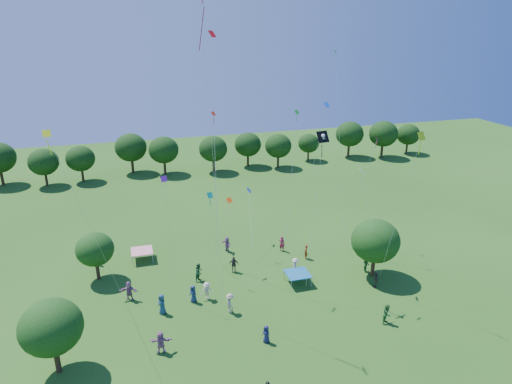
# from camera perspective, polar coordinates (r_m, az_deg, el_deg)

# --- Properties ---
(near_tree_west) EXTENTS (4.33, 4.33, 5.74)m
(near_tree_west) POSITION_cam_1_polar(r_m,az_deg,el_deg) (35.67, -24.24, -15.17)
(near_tree_west) COLOR #422B19
(near_tree_west) RESTS_ON ground
(near_tree_north) EXTENTS (3.60, 3.60, 4.83)m
(near_tree_north) POSITION_cam_1_polar(r_m,az_deg,el_deg) (46.44, -19.50, -6.77)
(near_tree_north) COLOR #422B19
(near_tree_north) RESTS_ON ground
(near_tree_east) EXTENTS (4.66, 4.66, 5.93)m
(near_tree_east) POSITION_cam_1_polar(r_m,az_deg,el_deg) (45.51, 14.71, -5.93)
(near_tree_east) COLOR #422B19
(near_tree_east) RESTS_ON ground
(treeline) EXTENTS (88.01, 8.77, 6.77)m
(treeline) POSITION_cam_1_polar(r_m,az_deg,el_deg) (76.55, -10.01, 5.37)
(treeline) COLOR #422B19
(treeline) RESTS_ON ground
(tent_red_stripe) EXTENTS (2.20, 2.20, 1.10)m
(tent_red_stripe) POSITION_cam_1_polar(r_m,az_deg,el_deg) (49.65, -14.09, -7.16)
(tent_red_stripe) COLOR red
(tent_red_stripe) RESTS_ON ground
(tent_blue) EXTENTS (2.20, 2.20, 1.10)m
(tent_blue) POSITION_cam_1_polar(r_m,az_deg,el_deg) (44.30, 5.22, -10.15)
(tent_blue) COLOR #165C90
(tent_blue) RESTS_ON ground
(crowd_person_0) EXTENTS (0.84, 0.91, 1.65)m
(crowd_person_0) POSITION_cam_1_polar(r_m,az_deg,el_deg) (41.96, -7.85, -12.50)
(crowd_person_0) COLOR navy
(crowd_person_0) RESTS_ON ground
(crowd_person_1) EXTENTS (0.66, 0.70, 1.59)m
(crowd_person_1) POSITION_cam_1_polar(r_m,az_deg,el_deg) (48.81, 6.25, -7.45)
(crowd_person_1) COLOR maroon
(crowd_person_1) RESTS_ON ground
(crowd_person_2) EXTENTS (0.56, 0.84, 1.58)m
(crowd_person_2) POSITION_cam_1_polar(r_m,az_deg,el_deg) (47.55, 13.64, -8.75)
(crowd_person_2) COLOR #2B652D
(crowd_person_2) RESTS_ON ground
(crowd_person_3) EXTENTS (0.68, 1.25, 1.82)m
(crowd_person_3) POSITION_cam_1_polar(r_m,az_deg,el_deg) (40.30, -3.28, -13.71)
(crowd_person_3) COLOR #A39482
(crowd_person_3) RESTS_ON ground
(crowd_person_4) EXTENTS (0.79, 1.12, 1.75)m
(crowd_person_4) POSITION_cam_1_polar(r_m,az_deg,el_deg) (51.78, 13.40, -6.11)
(crowd_person_4) COLOR #3D3530
(crowd_person_4) RESTS_ON ground
(crowd_person_5) EXTENTS (1.11, 1.72, 1.73)m
(crowd_person_5) POSITION_cam_1_polar(r_m,az_deg,el_deg) (50.02, -3.67, -6.55)
(crowd_person_5) COLOR #8F5389
(crowd_person_5) RESTS_ON ground
(crowd_person_6) EXTENTS (0.85, 1.04, 1.86)m
(crowd_person_6) POSITION_cam_1_polar(r_m,az_deg,el_deg) (40.88, -11.68, -13.56)
(crowd_person_6) COLOR navy
(crowd_person_6) RESTS_ON ground
(crowd_person_7) EXTENTS (0.77, 0.74, 1.75)m
(crowd_person_7) POSITION_cam_1_polar(r_m,az_deg,el_deg) (50.16, 3.25, -6.44)
(crowd_person_7) COLOR #9E1C41
(crowd_person_7) RESTS_ON ground
(crowd_person_8) EXTENTS (0.94, 0.94, 1.75)m
(crowd_person_8) POSITION_cam_1_polar(r_m,az_deg,el_deg) (40.52, 16.06, -14.43)
(crowd_person_8) COLOR #285E2B
(crowd_person_8) RESTS_ON ground
(crowd_person_9) EXTENTS (1.12, 0.50, 1.71)m
(crowd_person_9) POSITION_cam_1_polar(r_m,az_deg,el_deg) (42.16, -6.16, -12.19)
(crowd_person_9) COLOR beige
(crowd_person_9) RESTS_ON ground
(crowd_person_10) EXTENTS (1.09, 0.72, 1.71)m
(crowd_person_10) POSITION_cam_1_polar(r_m,az_deg,el_deg) (46.12, -2.82, -9.02)
(crowd_person_10) COLOR #3D3430
(crowd_person_10) RESTS_ON ground
(crowd_person_11) EXTENTS (1.80, 1.13, 1.82)m
(crowd_person_11) POSITION_cam_1_polar(r_m,az_deg,el_deg) (43.37, -15.60, -11.81)
(crowd_person_11) COLOR #8D527D
(crowd_person_11) RESTS_ON ground
(crowd_person_12) EXTENTS (0.72, 0.83, 1.49)m
(crowd_person_12) POSITION_cam_1_polar(r_m,az_deg,el_deg) (37.14, 1.28, -17.34)
(crowd_person_12) COLOR #1A1D4D
(crowd_person_12) RESTS_ON ground
(crowd_person_13) EXTENTS (0.73, 0.56, 1.73)m
(crowd_person_13) POSITION_cam_1_polar(r_m,az_deg,el_deg) (50.15, -19.37, -7.68)
(crowd_person_13) COLOR maroon
(crowd_person_13) RESTS_ON ground
(crowd_person_14) EXTENTS (1.01, 1.02, 1.89)m
(crowd_person_14) POSITION_cam_1_polar(r_m,az_deg,el_deg) (44.91, -7.12, -9.91)
(crowd_person_14) COLOR #25572E
(crowd_person_14) RESTS_ON ground
(crowd_person_15) EXTENTS (0.69, 1.23, 1.79)m
(crowd_person_15) POSITION_cam_1_polar(r_m,az_deg,el_deg) (45.76, 4.93, -9.27)
(crowd_person_15) COLOR beige
(crowd_person_15) RESTS_ON ground
(crowd_person_16) EXTENTS (0.86, 1.01, 1.58)m
(crowd_person_16) POSITION_cam_1_polar(r_m,az_deg,el_deg) (45.09, 14.74, -10.57)
(crowd_person_16) COLOR #3C3130
(crowd_person_16) RESTS_ON ground
(crowd_person_17) EXTENTS (1.75, 0.86, 1.79)m
(crowd_person_17) POSITION_cam_1_polar(r_m,az_deg,el_deg) (36.86, -11.82, -17.88)
(crowd_person_17) COLOR #9B5A92
(crowd_person_17) RESTS_ON ground
(pirate_kite) EXTENTS (2.10, 1.75, 13.70)m
(pirate_kite) POSITION_cam_1_polar(r_m,az_deg,el_deg) (38.68, 8.31, 6.29)
(pirate_kite) COLOR black
(red_high_kite) EXTENTS (1.10, 1.34, 24.12)m
(red_high_kite) POSITION_cam_1_polar(r_m,az_deg,el_deg) (34.25, -6.36, 15.96)
(red_high_kite) COLOR red
(small_kite_0) EXTENTS (2.90, 1.22, 11.51)m
(small_kite_0) POSITION_cam_1_polar(r_m,az_deg,el_deg) (47.70, 13.80, 3.24)
(small_kite_0) COLOR #ED0D50
(small_kite_1) EXTENTS (1.74, 1.23, 6.30)m
(small_kite_1) POSITION_cam_1_polar(r_m,az_deg,el_deg) (44.48, -3.58, -1.92)
(small_kite_1) COLOR #FF4E0D
(small_kite_2) EXTENTS (0.86, 3.14, 14.29)m
(small_kite_2) POSITION_cam_1_polar(r_m,az_deg,el_deg) (38.49, 19.14, 3.60)
(small_kite_2) COLOR #C5E914
(small_kite_3) EXTENTS (2.86, 4.80, 13.32)m
(small_kite_3) POSITION_cam_1_polar(r_m,az_deg,el_deg) (49.87, 4.85, 6.53)
(small_kite_3) COLOR #178222
(small_kite_4) EXTENTS (2.01, 2.91, 16.03)m
(small_kite_4) POSITION_cam_1_polar(r_m,az_deg,el_deg) (39.99, 7.54, 5.06)
(small_kite_4) COLOR blue
(small_kite_5) EXTENTS (0.70, 0.61, 10.24)m
(small_kite_5) POSITION_cam_1_polar(r_m,az_deg,el_deg) (39.22, -11.11, -1.13)
(small_kite_5) COLOR purple
(small_kite_6) EXTENTS (1.85, 2.16, 9.96)m
(small_kite_6) POSITION_cam_1_polar(r_m,az_deg,el_deg) (42.17, 13.39, 0.55)
(small_kite_6) COLOR silver
(small_kite_7) EXTENTS (1.17, 2.50, 7.59)m
(small_kite_7) POSITION_cam_1_polar(r_m,az_deg,el_deg) (42.67, -5.66, -1.55)
(small_kite_7) COLOR #0CBB99
(small_kite_8) EXTENTS (0.80, 1.58, 21.58)m
(small_kite_8) POSITION_cam_1_polar(r_m,az_deg,el_deg) (41.47, -5.35, 12.86)
(small_kite_8) COLOR red
(small_kite_9) EXTENTS (1.07, 4.90, 13.72)m
(small_kite_9) POSITION_cam_1_polar(r_m,az_deg,el_deg) (46.97, -5.18, 5.82)
(small_kite_9) COLOR #FF330D
(small_kite_10) EXTENTS (3.40, 5.17, 15.67)m
(small_kite_10) POSITION_cam_1_polar(r_m,az_deg,el_deg) (34.53, -22.52, 1.50)
(small_kite_10) COLOR #F4FE16
(small_kite_11) EXTENTS (0.48, 5.83, 19.55)m
(small_kite_11) POSITION_cam_1_polar(r_m,az_deg,el_deg) (49.92, 10.22, 9.99)
(small_kite_11) COLOR #1E7A16
(small_kite_12) EXTENTS (1.43, 5.57, 4.93)m
(small_kite_12) POSITION_cam_1_polar(r_m,az_deg,el_deg) (50.51, -0.83, -0.51)
(small_kite_12) COLOR #1132B3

